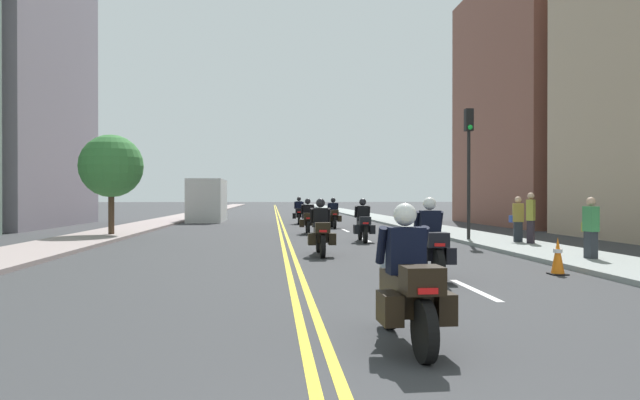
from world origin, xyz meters
The scene contains 21 objects.
ground_plane centered at (0.00, 48.00, 0.00)m, with size 264.00×264.00×0.00m, color #353538.
sidewalk_left centered at (-7.50, 48.00, 0.06)m, with size 2.63×144.00×0.12m, color gray.
sidewalk_right centered at (7.50, 48.00, 0.06)m, with size 2.63×144.00×0.12m, color gray.
centreline_yellow_inner centered at (-0.12, 48.00, 0.00)m, with size 0.12×132.00×0.01m, color yellow.
centreline_yellow_outer centered at (0.12, 48.00, 0.00)m, with size 0.12×132.00×0.01m, color yellow.
lane_dashes_white centered at (3.09, 29.00, 0.00)m, with size 0.14×56.40×0.01m.
building_right_1 centered at (16.35, 30.90, 7.29)m, with size 8.74×12.48×14.57m.
motorcycle_0 centered at (1.00, 4.29, 0.65)m, with size 0.78×2.12×1.59m.
motorcycle_1 centered at (2.68, 9.33, 0.67)m, with size 0.78×2.16×1.65m.
motorcycle_2 centered at (0.88, 14.14, 0.65)m, with size 0.76×2.24×1.61m.
motorcycle_3 centered at (2.83, 18.92, 0.65)m, with size 0.78×2.25×1.59m.
motorcycle_4 centered at (1.09, 23.55, 0.65)m, with size 0.77×2.09×1.58m.
motorcycle_5 centered at (2.73, 28.24, 0.65)m, with size 0.76×2.25×1.60m.
motorcycle_6 centered at (1.13, 32.85, 0.66)m, with size 0.78×2.29×1.65m.
traffic_cone_0 centered at (5.56, 9.79, 0.40)m, with size 0.34×0.34×0.80m.
traffic_light_near centered at (6.59, 18.28, 3.31)m, with size 0.28×0.38×4.83m.
pedestrian_0 centered at (7.85, 16.99, 0.86)m, with size 0.51×0.32×1.66m.
pedestrian_1 centered at (8.02, 16.37, 0.93)m, with size 0.39×0.42×1.79m.
pedestrian_2 centered at (7.41, 11.74, 0.85)m, with size 0.27×0.50×1.65m.
street_tree_0 centered at (-7.09, 22.33, 2.91)m, with size 2.58×2.58×4.21m.
parked_truck centered at (-4.79, 37.29, 1.27)m, with size 2.20×6.50×2.80m.
Camera 1 is at (-0.48, -1.93, 1.66)m, focal length 32.28 mm.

